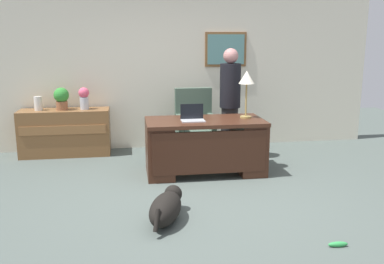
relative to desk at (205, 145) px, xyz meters
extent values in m
plane|color=#4C5651|center=(-0.24, -0.94, -0.42)|extent=(12.00, 12.00, 0.00)
cube|color=beige|center=(-0.24, 1.66, 0.93)|extent=(7.00, 0.12, 2.70)
cube|color=brown|center=(0.65, 1.59, 1.28)|extent=(0.72, 0.03, 0.59)
cube|color=slate|center=(0.65, 1.57, 1.28)|extent=(0.64, 0.01, 0.51)
cube|color=#422316|center=(0.00, 0.03, 0.33)|extent=(1.65, 0.82, 0.05)
cube|color=#422316|center=(-0.64, 0.03, -0.05)|extent=(0.36, 0.76, 0.72)
cube|color=#422316|center=(0.64, 0.03, -0.05)|extent=(0.36, 0.76, 0.72)
cube|color=#381E13|center=(0.00, -0.35, -0.02)|extent=(1.55, 0.04, 0.58)
cube|color=brown|center=(-2.08, 1.31, -0.04)|extent=(1.43, 0.48, 0.75)
cube|color=brown|center=(-2.08, 1.06, 0.05)|extent=(1.33, 0.02, 0.14)
cube|color=#475B4C|center=(0.01, 0.88, -0.05)|extent=(0.60, 0.58, 0.18)
cylinder|color=black|center=(0.01, 0.88, -0.28)|extent=(0.10, 0.10, 0.28)
cylinder|color=black|center=(0.01, 0.88, -0.39)|extent=(0.52, 0.52, 0.05)
cube|color=#475B4C|center=(0.01, 1.12, 0.36)|extent=(0.60, 0.12, 0.63)
cube|color=#475B4C|center=(-0.25, 0.88, 0.15)|extent=(0.08, 0.50, 0.22)
cube|color=#475B4C|center=(0.27, 0.88, 0.15)|extent=(0.08, 0.50, 0.22)
cylinder|color=#262323|center=(0.51, 0.66, 0.00)|extent=(0.26, 0.26, 0.83)
cylinder|color=black|center=(0.51, 0.66, 0.75)|extent=(0.32, 0.32, 0.67)
sphere|color=#AF7672|center=(0.51, 0.66, 1.21)|extent=(0.23, 0.23, 0.23)
ellipsoid|color=black|center=(-0.71, -1.57, -0.27)|extent=(0.51, 0.73, 0.30)
sphere|color=black|center=(-0.59, -1.26, -0.23)|extent=(0.20, 0.20, 0.20)
cylinder|color=black|center=(-0.82, -1.89, -0.25)|extent=(0.09, 0.15, 0.21)
cube|color=#B2B5BA|center=(-0.18, -0.06, 0.36)|extent=(0.32, 0.22, 0.01)
cube|color=black|center=(-0.18, 0.05, 0.48)|extent=(0.32, 0.01, 0.21)
cylinder|color=#9E8447|center=(0.60, 0.08, 0.37)|extent=(0.16, 0.16, 0.02)
cylinder|color=#9E8447|center=(0.60, 0.08, 0.61)|extent=(0.02, 0.02, 0.46)
cone|color=silver|center=(0.60, 0.08, 0.93)|extent=(0.22, 0.22, 0.18)
cylinder|color=silver|center=(-1.75, 1.31, 0.44)|extent=(0.14, 0.14, 0.20)
sphere|color=#E95473|center=(-1.75, 1.31, 0.61)|extent=(0.17, 0.17, 0.17)
cylinder|color=silver|center=(-2.47, 1.31, 0.45)|extent=(0.13, 0.13, 0.22)
cylinder|color=brown|center=(-2.11, 1.31, 0.41)|extent=(0.18, 0.18, 0.14)
sphere|color=#318933|center=(-2.11, 1.31, 0.58)|extent=(0.24, 0.24, 0.24)
ellipsoid|color=green|center=(0.82, -2.34, -0.39)|extent=(0.19, 0.06, 0.05)
camera|label=1|loc=(-1.06, -5.69, 1.47)|focal=39.67mm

